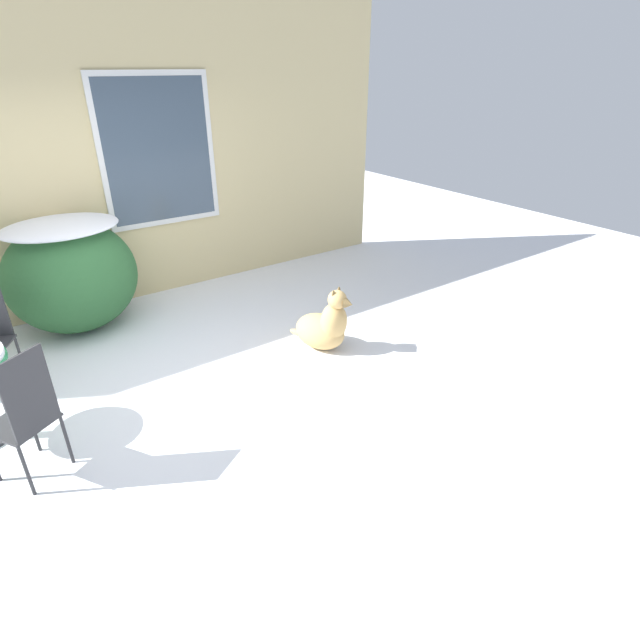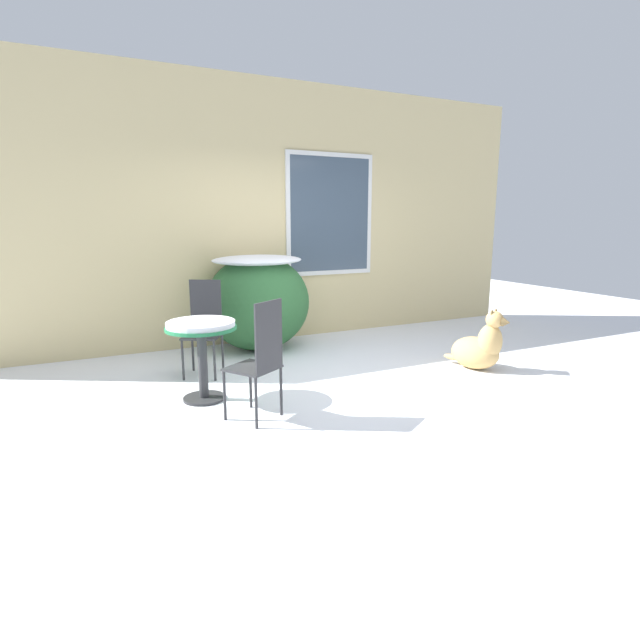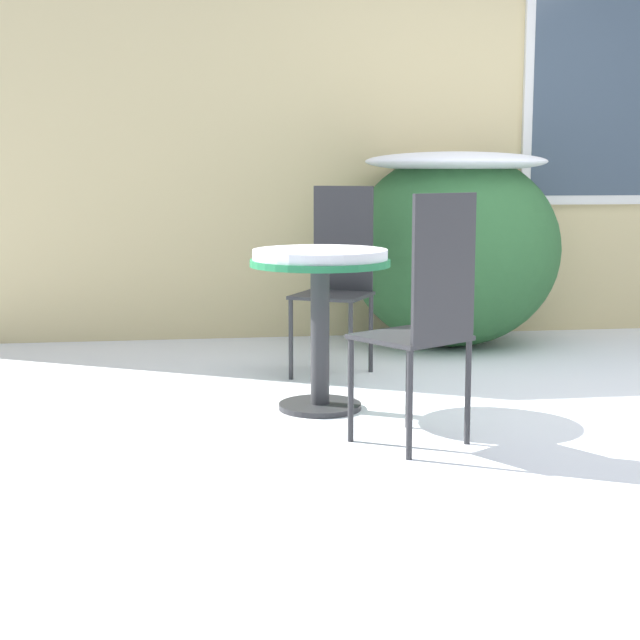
{
  "view_description": "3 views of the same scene",
  "coord_description": "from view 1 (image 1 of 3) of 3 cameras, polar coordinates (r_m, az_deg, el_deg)",
  "views": [
    {
      "loc": [
        -1.0,
        -3.73,
        2.57
      ],
      "look_at": [
        1.55,
        -0.13,
        0.3
      ],
      "focal_mm": 28.0,
      "sensor_mm": 36.0,
      "label": 1
    },
    {
      "loc": [
        -2.32,
        -4.16,
        1.61
      ],
      "look_at": [
        0.0,
        0.6,
        0.55
      ],
      "focal_mm": 28.0,
      "sensor_mm": 36.0,
      "label": 2
    },
    {
      "loc": [
        -1.99,
        -4.12,
        1.08
      ],
      "look_at": [
        -1.37,
        0.2,
        0.41
      ],
      "focal_mm": 55.0,
      "sensor_mm": 36.0,
      "label": 3
    }
  ],
  "objects": [
    {
      "name": "shrub_left",
      "position": [
        5.8,
        -26.54,
        4.75
      ],
      "size": [
        1.31,
        1.09,
        1.19
      ],
      "color": "#2D6033",
      "rests_on": "ground_plane"
    },
    {
      "name": "dog",
      "position": [
        4.96,
        0.52,
        -0.78
      ],
      "size": [
        0.54,
        0.72,
        0.69
      ],
      "rotation": [
        0.0,
        0.0,
        0.38
      ],
      "color": "tan",
      "rests_on": "ground_plane"
    },
    {
      "name": "patio_chair_far_side",
      "position": [
        3.85,
        -30.58,
        -9.24
      ],
      "size": [
        0.5,
        0.5,
        1.0
      ],
      "rotation": [
        0.0,
        0.0,
        3.7
      ],
      "color": "#2D2D30",
      "rests_on": "ground_plane"
    },
    {
      "name": "ground_plane",
      "position": [
        4.64,
        -16.93,
        -7.8
      ],
      "size": [
        16.0,
        16.0,
        0.0
      ],
      "primitive_type": "plane",
      "color": "white"
    },
    {
      "name": "house_wall",
      "position": [
        6.08,
        -26.04,
        16.34
      ],
      "size": [
        8.0,
        0.1,
        3.39
      ],
      "color": "#D1BC84",
      "rests_on": "ground_plane"
    }
  ]
}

